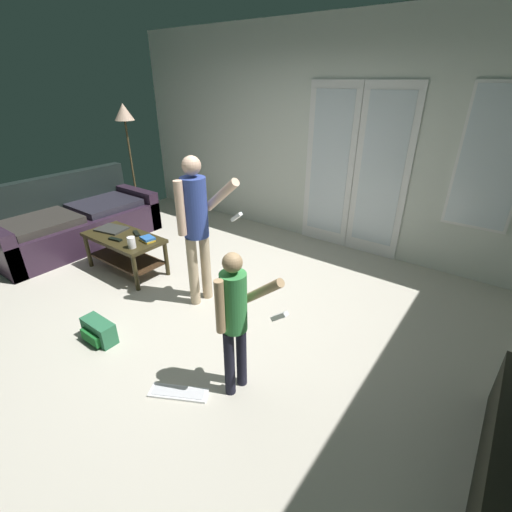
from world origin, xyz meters
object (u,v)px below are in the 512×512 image
object	(u,v)px
book_stack	(148,239)
leather_couch	(74,223)
laptop_closed	(112,229)
tv_remote_black	(136,233)
dvd_remote_slim	(115,239)
loose_keyboard	(179,393)
person_adult	(197,220)
floor_lamp	(125,121)
cup_near_edge	(132,242)
backpack	(98,331)
person_child	(235,314)
coffee_table	(125,246)

from	to	relation	value
book_stack	leather_couch	bearing A→B (deg)	-179.72
leather_couch	laptop_closed	world-z (taller)	leather_couch
leather_couch	tv_remote_black	bearing A→B (deg)	2.15
dvd_remote_slim	loose_keyboard	bearing A→B (deg)	-34.31
person_adult	loose_keyboard	size ratio (longest dim) A/B	3.36
floor_lamp	loose_keyboard	size ratio (longest dim) A/B	3.95
cup_near_edge	laptop_closed	bearing A→B (deg)	165.51
leather_couch	book_stack	distance (m)	1.65
tv_remote_black	backpack	bearing A→B (deg)	-29.46
loose_keyboard	tv_remote_black	distance (m)	2.19
floor_lamp	cup_near_edge	distance (m)	2.70
floor_lamp	dvd_remote_slim	size ratio (longest dim) A/B	10.41
floor_lamp	book_stack	world-z (taller)	floor_lamp
leather_couch	book_stack	bearing A→B (deg)	0.28
loose_keyboard	leather_couch	bearing A→B (deg)	162.28
tv_remote_black	floor_lamp	bearing A→B (deg)	167.22
person_child	loose_keyboard	distance (m)	0.81
dvd_remote_slim	laptop_closed	bearing A→B (deg)	142.33
leather_couch	person_adult	size ratio (longest dim) A/B	1.42
backpack	loose_keyboard	world-z (taller)	backpack
tv_remote_black	leather_couch	bearing A→B (deg)	-154.55
person_adult	book_stack	bearing A→B (deg)	178.79
leather_couch	floor_lamp	xyz separation A→B (m)	(-0.34, 1.31, 1.21)
coffee_table	book_stack	distance (m)	0.39
person_adult	backpack	world-z (taller)	person_adult
floor_lamp	loose_keyboard	distance (m)	4.52
cup_near_edge	book_stack	world-z (taller)	cup_near_edge
laptop_closed	dvd_remote_slim	world-z (taller)	same
coffee_table	backpack	size ratio (longest dim) A/B	2.92
leather_couch	cup_near_edge	xyz separation A→B (m)	(1.65, -0.21, 0.22)
laptop_closed	book_stack	size ratio (longest dim) A/B	1.93
cup_near_edge	book_stack	distance (m)	0.22
person_child	dvd_remote_slim	bearing A→B (deg)	166.77
coffee_table	book_stack	xyz separation A→B (m)	(0.35, 0.09, 0.15)
backpack	leather_couch	bearing A→B (deg)	154.90
loose_keyboard	dvd_remote_slim	xyz separation A→B (m)	(-1.90, 0.83, 0.46)
person_child	backpack	world-z (taller)	person_child
laptop_closed	dvd_remote_slim	bearing A→B (deg)	-38.77
laptop_closed	floor_lamp	bearing A→B (deg)	123.45
backpack	dvd_remote_slim	bearing A→B (deg)	136.43
person_adult	floor_lamp	xyz separation A→B (m)	(-2.83, 1.32, 0.61)
person_child	person_adult	bearing A→B (deg)	146.07
backpack	tv_remote_black	world-z (taller)	tv_remote_black
coffee_table	dvd_remote_slim	world-z (taller)	dvd_remote_slim
loose_keyboard	book_stack	world-z (taller)	book_stack
floor_lamp	laptop_closed	world-z (taller)	floor_lamp
leather_couch	loose_keyboard	distance (m)	3.40
floor_lamp	backpack	bearing A→B (deg)	-42.56
laptop_closed	dvd_remote_slim	size ratio (longest dim) A/B	2.04
person_child	backpack	bearing A→B (deg)	-167.09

